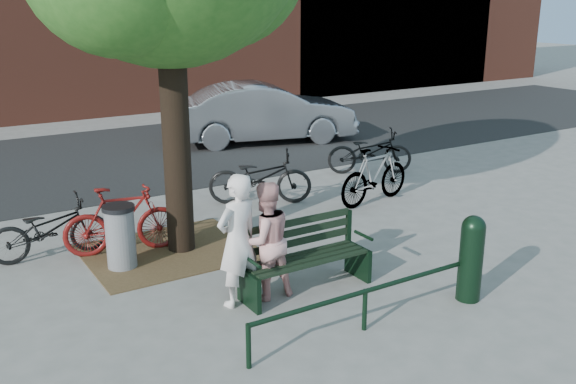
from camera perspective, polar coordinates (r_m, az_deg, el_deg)
ground at (r=8.42m, az=1.62°, el=-8.77°), size 90.00×90.00×0.00m
dirt_pit at (r=9.80m, az=-10.50°, el=-5.20°), size 2.40×2.00×0.02m
road at (r=15.82m, az=-15.66°, el=2.91°), size 40.00×7.00×0.01m
park_bench at (r=8.28m, az=1.35°, el=-5.58°), size 1.74×0.54×0.97m
guard_railing at (r=7.37m, az=6.87°, el=-9.30°), size 3.06×0.06×0.51m
person_left at (r=7.79m, az=-4.49°, el=-4.31°), size 0.69×0.54×1.67m
person_right at (r=7.98m, az=-2.04°, el=-4.33°), size 0.75×0.60×1.51m
bollard at (r=8.27m, az=15.98°, el=-5.43°), size 0.30×0.30×1.11m
litter_bin at (r=9.23m, az=-14.67°, el=-3.86°), size 0.45×0.45×0.92m
bicycle_a at (r=9.91m, az=-20.46°, el=-3.07°), size 1.72×0.68×0.89m
bicycle_b at (r=9.74m, az=-14.48°, el=-2.43°), size 1.78×0.85×1.03m
bicycle_c at (r=11.77m, az=-2.50°, el=1.32°), size 1.97×1.48×0.99m
bicycle_d at (r=11.89m, az=7.72°, el=1.51°), size 1.82×0.78×1.06m
bicycle_e at (r=13.94m, az=7.28°, el=3.58°), size 1.91×1.42×0.96m
parked_car at (r=16.91m, az=-2.13°, el=7.06°), size 4.99×2.87×1.56m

